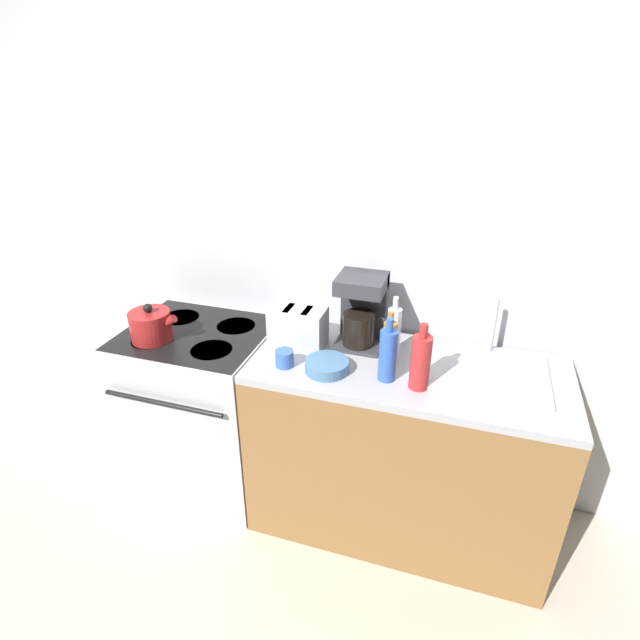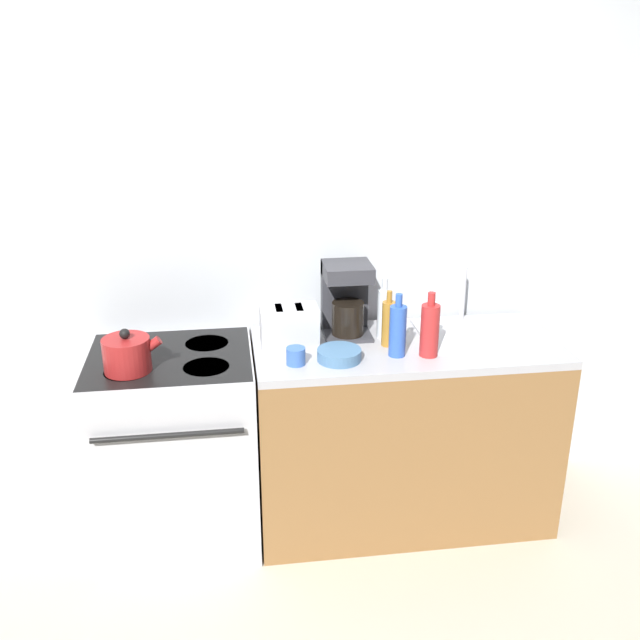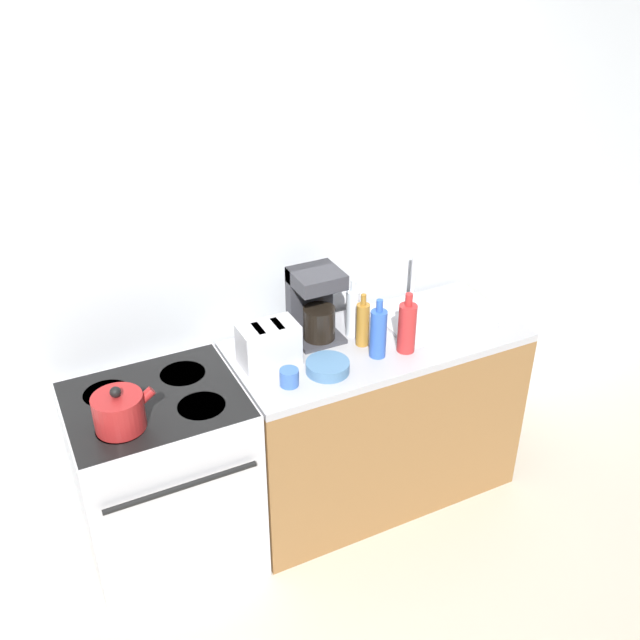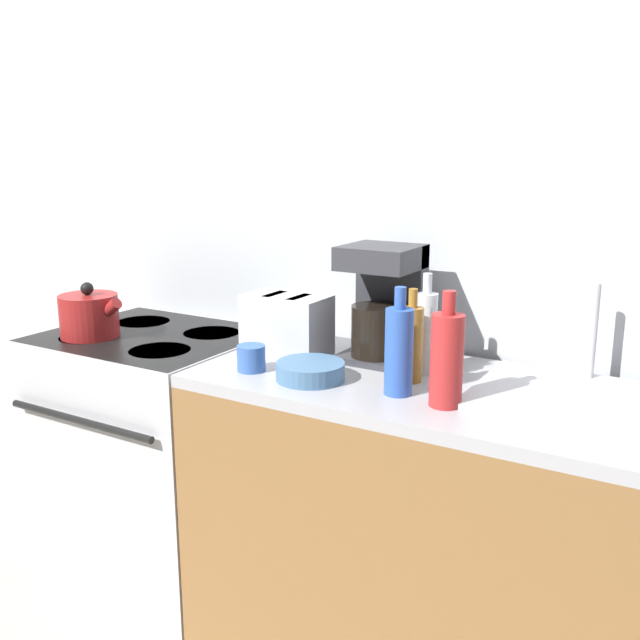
% 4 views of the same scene
% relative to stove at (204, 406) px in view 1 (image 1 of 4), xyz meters
% --- Properties ---
extents(ground_plane, '(12.00, 12.00, 0.00)m').
position_rel_stove_xyz_m(ground_plane, '(0.58, -0.31, -0.48)').
color(ground_plane, beige).
extents(wall_back, '(8.00, 0.05, 2.60)m').
position_rel_stove_xyz_m(wall_back, '(0.58, 0.37, 0.82)').
color(wall_back, silver).
rests_on(wall_back, ground_plane).
extents(stove, '(0.73, 0.66, 0.94)m').
position_rel_stove_xyz_m(stove, '(0.00, 0.00, 0.00)').
color(stove, '#B7B7BC').
rests_on(stove, ground_plane).
extents(counter_block, '(1.41, 0.62, 0.94)m').
position_rel_stove_xyz_m(counter_block, '(1.08, 0.00, -0.01)').
color(counter_block, brown).
rests_on(counter_block, ground_plane).
extents(kettle, '(0.25, 0.20, 0.19)m').
position_rel_stove_xyz_m(kettle, '(-0.16, -0.12, 0.53)').
color(kettle, maroon).
rests_on(kettle, stove).
extents(toaster, '(0.26, 0.16, 0.19)m').
position_rel_stove_xyz_m(toaster, '(0.54, 0.04, 0.55)').
color(toaster, '#BCBCC1').
rests_on(toaster, counter_block).
extents(coffee_maker, '(0.22, 0.21, 0.35)m').
position_rel_stove_xyz_m(coffee_maker, '(0.82, 0.15, 0.64)').
color(coffee_maker, '#333338').
rests_on(coffee_maker, counter_block).
extents(sink_tray, '(0.51, 0.43, 0.28)m').
position_rel_stove_xyz_m(sink_tray, '(1.42, 0.07, 0.47)').
color(sink_tray, '#B7B7BC').
rests_on(sink_tray, counter_block).
extents(bottle_amber, '(0.06, 0.06, 0.26)m').
position_rel_stove_xyz_m(bottle_amber, '(0.99, -0.01, 0.57)').
color(bottle_amber, '#9E6B23').
rests_on(bottle_amber, counter_block).
extents(bottle_blue, '(0.07, 0.07, 0.29)m').
position_rel_stove_xyz_m(bottle_blue, '(1.00, -0.13, 0.58)').
color(bottle_blue, '#2D56B7').
rests_on(bottle_blue, counter_block).
extents(bottle_clear, '(0.06, 0.06, 0.29)m').
position_rel_stove_xyz_m(bottle_clear, '(0.99, 0.09, 0.58)').
color(bottle_clear, silver).
rests_on(bottle_clear, counter_block).
extents(bottle_red, '(0.08, 0.08, 0.30)m').
position_rel_stove_xyz_m(bottle_red, '(1.14, -0.14, 0.58)').
color(bottle_red, '#B72828').
rests_on(bottle_red, counter_block).
extents(cup_blue, '(0.08, 0.08, 0.08)m').
position_rel_stove_xyz_m(cup_blue, '(0.55, -0.16, 0.49)').
color(cup_blue, '#3860B2').
rests_on(cup_blue, counter_block).
extents(bowl, '(0.19, 0.19, 0.05)m').
position_rel_stove_xyz_m(bowl, '(0.74, -0.14, 0.48)').
color(bowl, teal).
rests_on(bowl, counter_block).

